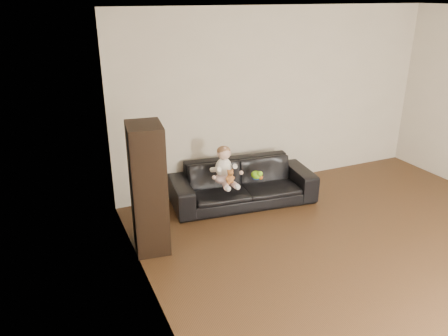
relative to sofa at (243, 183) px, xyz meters
name	(u,v)px	position (x,y,z in m)	size (l,w,h in m)	color
floor	(406,274)	(0.81, -2.25, -0.29)	(5.50, 5.50, 0.00)	#4A2F1A
wall_back	(278,99)	(0.81, 0.50, 1.01)	(5.00, 5.00, 0.00)	beige
wall_left	(173,208)	(-1.69, -2.25, 1.01)	(5.50, 5.50, 0.00)	beige
sofa	(243,183)	(0.00, 0.00, 0.00)	(1.98, 0.77, 0.58)	black
cabinet	(148,189)	(-1.48, -0.63, 0.45)	(0.37, 0.51, 1.48)	black
shelf_item	(148,160)	(-1.46, -0.63, 0.78)	(0.18, 0.25, 0.28)	silver
baby	(224,168)	(-0.33, -0.11, 0.32)	(0.36, 0.44, 0.52)	silver
teddy_bear	(230,177)	(-0.32, -0.27, 0.25)	(0.12, 0.12, 0.19)	#AC6731
toy_green	(256,175)	(0.14, -0.13, 0.15)	(0.13, 0.16, 0.11)	#82DE1A
toy_rattle	(261,177)	(0.18, -0.18, 0.12)	(0.06, 0.06, 0.06)	orange
toy_blue_disc	(256,178)	(0.15, -0.12, 0.10)	(0.10, 0.10, 0.01)	blue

